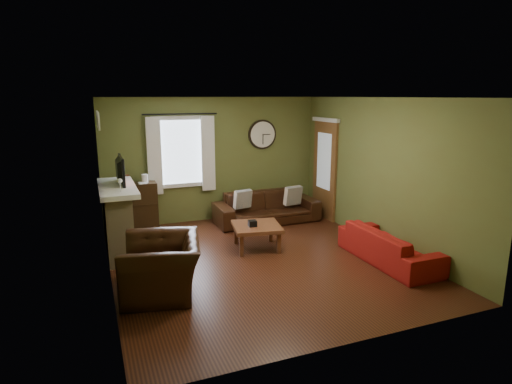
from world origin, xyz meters
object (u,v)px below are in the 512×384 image
object	(u,v)px
sofa_red	(389,246)
coffee_table	(257,237)
bookshelf	(136,208)
armchair	(162,266)
sofa_brown	(267,207)

from	to	relation	value
sofa_red	coffee_table	world-z (taller)	sofa_red
bookshelf	armchair	distance (m)	2.88
sofa_brown	sofa_red	world-z (taller)	sofa_brown
coffee_table	bookshelf	bearing A→B (deg)	136.75
bookshelf	sofa_brown	distance (m)	2.67
sofa_red	sofa_brown	bearing A→B (deg)	19.16
armchair	coffee_table	xyz separation A→B (m)	(1.83, 1.14, -0.16)
armchair	coffee_table	size ratio (longest dim) A/B	1.45
coffee_table	armchair	bearing A→B (deg)	-148.08
bookshelf	armchair	bearing A→B (deg)	-89.50
sofa_brown	armchair	xyz separation A→B (m)	(-2.62, -2.56, 0.06)
armchair	sofa_red	bearing A→B (deg)	98.27
bookshelf	sofa_brown	size ratio (longest dim) A/B	0.45
sofa_red	coffee_table	xyz separation A→B (m)	(-1.75, 1.35, -0.06)
bookshelf	coffee_table	bearing A→B (deg)	-43.25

